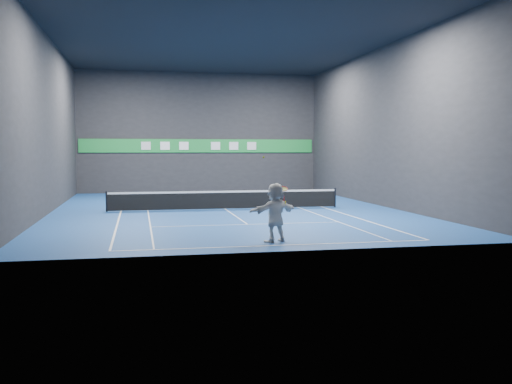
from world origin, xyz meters
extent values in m
plane|color=navy|center=(0.00, 0.00, 0.00)|extent=(26.00, 26.00, 0.00)
plane|color=black|center=(0.00, 0.00, 9.00)|extent=(26.00, 26.00, 0.00)
cube|color=#262628|center=(0.00, 13.00, 4.50)|extent=(18.00, 0.10, 9.00)
cube|color=#262628|center=(0.00, -13.00, 4.50)|extent=(18.00, 0.10, 9.00)
cube|color=#262628|center=(-9.00, 0.00, 4.50)|extent=(0.10, 26.00, 9.00)
cube|color=#262628|center=(9.00, 0.00, 4.50)|extent=(0.10, 26.00, 9.00)
cube|color=white|center=(0.00, -11.89, 0.00)|extent=(10.98, 0.08, 0.01)
cube|color=white|center=(0.00, 11.89, 0.00)|extent=(10.98, 0.08, 0.01)
cube|color=white|center=(-5.49, 0.00, 0.00)|extent=(0.08, 23.78, 0.01)
cube|color=white|center=(5.49, 0.00, 0.00)|extent=(0.08, 23.78, 0.01)
cube|color=white|center=(-4.11, 0.00, 0.00)|extent=(0.06, 23.78, 0.01)
cube|color=white|center=(4.11, 0.00, 0.00)|extent=(0.06, 23.78, 0.01)
cube|color=white|center=(0.00, -6.40, 0.00)|extent=(8.23, 0.06, 0.01)
cube|color=white|center=(0.00, 6.40, 0.00)|extent=(8.23, 0.06, 0.01)
cube|color=white|center=(0.00, 0.00, 0.00)|extent=(0.06, 12.80, 0.01)
imported|color=silver|center=(0.07, -11.14, 1.03)|extent=(1.99, 1.33, 2.06)
sphere|color=#CCF128|center=(-0.33, -11.08, 2.94)|extent=(0.07, 0.07, 0.07)
cylinder|color=black|center=(-6.20, 0.00, 0.54)|extent=(0.10, 0.10, 1.07)
cylinder|color=black|center=(6.20, 0.00, 0.54)|extent=(0.10, 0.10, 1.07)
cube|color=black|center=(0.00, 0.00, 0.47)|extent=(12.40, 0.03, 0.86)
cube|color=white|center=(0.00, 0.00, 0.95)|extent=(12.40, 0.04, 0.10)
cube|color=#1F8F3A|center=(0.00, 12.94, 3.50)|extent=(17.64, 0.06, 1.00)
cube|color=silver|center=(-4.00, 12.88, 3.50)|extent=(0.70, 0.04, 0.60)
cube|color=white|center=(-2.60, 12.88, 3.50)|extent=(0.70, 0.04, 0.60)
cube|color=white|center=(-1.20, 12.88, 3.50)|extent=(0.70, 0.04, 0.60)
cube|color=white|center=(1.20, 12.88, 3.50)|extent=(0.70, 0.04, 0.60)
cube|color=white|center=(2.60, 12.88, 3.50)|extent=(0.70, 0.04, 0.60)
cube|color=silver|center=(4.00, 12.88, 3.50)|extent=(0.70, 0.04, 0.60)
torus|color=red|center=(0.37, -11.09, 1.85)|extent=(0.39, 0.34, 0.23)
cylinder|color=#BACE48|center=(0.39, -11.09, 1.83)|extent=(0.37, 0.33, 0.17)
cylinder|color=red|center=(0.39, -11.09, 1.51)|extent=(0.05, 0.10, 0.18)
cylinder|color=yellow|center=(0.42, -11.11, 1.31)|extent=(0.05, 0.19, 0.24)
camera|label=1|loc=(-4.55, -30.24, 3.19)|focal=40.00mm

